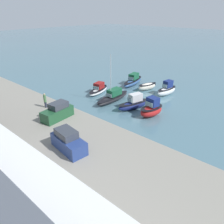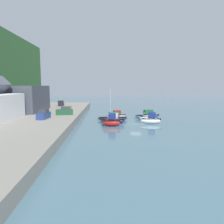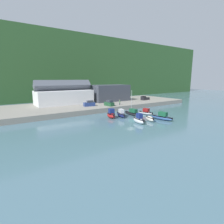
{
  "view_description": "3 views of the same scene",
  "coord_description": "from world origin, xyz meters",
  "px_view_note": "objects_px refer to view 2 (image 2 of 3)",
  "views": [
    {
      "loc": [
        -18.17,
        32.14,
        14.67
      ],
      "look_at": [
        -0.5,
        12.12,
        2.04
      ],
      "focal_mm": 35.0,
      "sensor_mm": 36.0,
      "label": 1
    },
    {
      "loc": [
        -51.51,
        7.28,
        9.21
      ],
      "look_at": [
        3.81,
        5.6,
        2.37
      ],
      "focal_mm": 35.0,
      "sensor_mm": 36.0,
      "label": 2
    },
    {
      "loc": [
        -32.12,
        -37.55,
        11.96
      ],
      "look_at": [
        -1.01,
        8.34,
        1.28
      ],
      "focal_mm": 28.0,
      "sensor_mm": 36.0,
      "label": 3
    }
  ],
  "objects_px": {
    "moored_boat_0": "(111,121)",
    "parked_car_0": "(44,115)",
    "moored_boat_4": "(151,120)",
    "person_on_quay": "(71,109)",
    "moored_boat_6": "(147,115)",
    "moored_boat_2": "(113,117)",
    "moored_boat_5": "(147,118)",
    "pickup_truck_0": "(61,104)",
    "moored_boat_3": "(116,115)",
    "parked_car_1": "(65,111)",
    "moored_boat_1": "(113,120)"
  },
  "relations": [
    {
      "from": "moored_boat_1",
      "to": "moored_boat_5",
      "type": "xyz_separation_m",
      "value": [
        3.45,
        -9.09,
        -0.18
      ]
    },
    {
      "from": "moored_boat_0",
      "to": "parked_car_1",
      "type": "xyz_separation_m",
      "value": [
        6.96,
        11.74,
        1.52
      ]
    },
    {
      "from": "moored_boat_0",
      "to": "person_on_quay",
      "type": "xyz_separation_m",
      "value": [
        11.25,
        10.78,
        1.7
      ]
    },
    {
      "from": "moored_boat_5",
      "to": "moored_boat_6",
      "type": "relative_size",
      "value": 0.6
    },
    {
      "from": "moored_boat_0",
      "to": "moored_boat_6",
      "type": "relative_size",
      "value": 0.61
    },
    {
      "from": "moored_boat_2",
      "to": "moored_boat_4",
      "type": "distance_m",
      "value": 10.51
    },
    {
      "from": "moored_boat_0",
      "to": "moored_boat_2",
      "type": "height_order",
      "value": "moored_boat_2"
    },
    {
      "from": "moored_boat_6",
      "to": "moored_boat_0",
      "type": "bearing_deg",
      "value": 127.8
    },
    {
      "from": "moored_boat_3",
      "to": "moored_boat_2",
      "type": "bearing_deg",
      "value": 153.75
    },
    {
      "from": "moored_boat_1",
      "to": "parked_car_1",
      "type": "bearing_deg",
      "value": 90.52
    },
    {
      "from": "pickup_truck_0",
      "to": "moored_boat_4",
      "type": "bearing_deg",
      "value": 126.13
    },
    {
      "from": "moored_boat_3",
      "to": "moored_boat_4",
      "type": "bearing_deg",
      "value": -155.33
    },
    {
      "from": "moored_boat_2",
      "to": "person_on_quay",
      "type": "distance_m",
      "value": 11.95
    },
    {
      "from": "moored_boat_4",
      "to": "person_on_quay",
      "type": "xyz_separation_m",
      "value": [
        8.62,
        20.31,
        1.77
      ]
    },
    {
      "from": "moored_boat_6",
      "to": "parked_car_0",
      "type": "bearing_deg",
      "value": 103.57
    },
    {
      "from": "parked_car_1",
      "to": "person_on_quay",
      "type": "height_order",
      "value": "parked_car_1"
    },
    {
      "from": "moored_boat_1",
      "to": "parked_car_0",
      "type": "bearing_deg",
      "value": 117.93
    },
    {
      "from": "moored_boat_0",
      "to": "person_on_quay",
      "type": "distance_m",
      "value": 15.68
    },
    {
      "from": "moored_boat_3",
      "to": "person_on_quay",
      "type": "distance_m",
      "value": 12.8
    },
    {
      "from": "parked_car_0",
      "to": "parked_car_1",
      "type": "xyz_separation_m",
      "value": [
        6.62,
        -3.49,
        0.0
      ]
    },
    {
      "from": "moored_boat_3",
      "to": "moored_boat_1",
      "type": "bearing_deg",
      "value": 159.26
    },
    {
      "from": "parked_car_0",
      "to": "pickup_truck_0",
      "type": "bearing_deg",
      "value": -78.84
    },
    {
      "from": "person_on_quay",
      "to": "parked_car_1",
      "type": "bearing_deg",
      "value": 167.45
    },
    {
      "from": "moored_boat_5",
      "to": "pickup_truck_0",
      "type": "relative_size",
      "value": 0.89
    },
    {
      "from": "moored_boat_5",
      "to": "pickup_truck_0",
      "type": "distance_m",
      "value": 36.48
    },
    {
      "from": "person_on_quay",
      "to": "moored_boat_2",
      "type": "bearing_deg",
      "value": -105.36
    },
    {
      "from": "moored_boat_0",
      "to": "moored_boat_1",
      "type": "height_order",
      "value": "moored_boat_0"
    },
    {
      "from": "moored_boat_3",
      "to": "pickup_truck_0",
      "type": "height_order",
      "value": "pickup_truck_0"
    },
    {
      "from": "moored_boat_3",
      "to": "person_on_quay",
      "type": "relative_size",
      "value": 2.77
    },
    {
      "from": "moored_boat_1",
      "to": "moored_boat_0",
      "type": "bearing_deg",
      "value": -169.62
    },
    {
      "from": "moored_boat_5",
      "to": "person_on_quay",
      "type": "bearing_deg",
      "value": 95.14
    },
    {
      "from": "moored_boat_1",
      "to": "moored_boat_5",
      "type": "height_order",
      "value": "moored_boat_1"
    },
    {
      "from": "moored_boat_5",
      "to": "parked_car_0",
      "type": "bearing_deg",
      "value": 122.14
    },
    {
      "from": "moored_boat_0",
      "to": "moored_boat_2",
      "type": "relative_size",
      "value": 0.54
    },
    {
      "from": "moored_boat_1",
      "to": "pickup_truck_0",
      "type": "bearing_deg",
      "value": 49.34
    },
    {
      "from": "moored_boat_3",
      "to": "parked_car_0",
      "type": "distance_m",
      "value": 21.19
    },
    {
      "from": "moored_boat_0",
      "to": "moored_boat_5",
      "type": "xyz_separation_m",
      "value": [
        6.93,
        -9.47,
        -0.35
      ]
    },
    {
      "from": "moored_boat_6",
      "to": "parked_car_0",
      "type": "xyz_separation_m",
      "value": [
        -10.69,
        25.53,
        1.75
      ]
    },
    {
      "from": "moored_boat_2",
      "to": "moored_boat_3",
      "type": "bearing_deg",
      "value": -15.38
    },
    {
      "from": "moored_boat_3",
      "to": "pickup_truck_0",
      "type": "bearing_deg",
      "value": 33.81
    },
    {
      "from": "moored_boat_6",
      "to": "person_on_quay",
      "type": "bearing_deg",
      "value": 80.24
    },
    {
      "from": "parked_car_1",
      "to": "parked_car_0",
      "type": "bearing_deg",
      "value": 147.09
    },
    {
      "from": "moored_boat_2",
      "to": "person_on_quay",
      "type": "xyz_separation_m",
      "value": [
        3.12,
        11.36,
        2.0
      ]
    },
    {
      "from": "moored_boat_3",
      "to": "moored_boat_4",
      "type": "distance_m",
      "value": 12.89
    },
    {
      "from": "moored_boat_2",
      "to": "parked_car_0",
      "type": "xyz_separation_m",
      "value": [
        -7.79,
        15.8,
        1.82
      ]
    },
    {
      "from": "moored_boat_0",
      "to": "moored_boat_2",
      "type": "distance_m",
      "value": 8.16
    },
    {
      "from": "moored_boat_2",
      "to": "moored_boat_3",
      "type": "xyz_separation_m",
      "value": [
        4.77,
        -1.17,
        -0.07
      ]
    },
    {
      "from": "moored_boat_1",
      "to": "parked_car_1",
      "type": "xyz_separation_m",
      "value": [
        3.48,
        12.11,
        1.68
      ]
    },
    {
      "from": "moored_boat_0",
      "to": "parked_car_0",
      "type": "height_order",
      "value": "parked_car_0"
    },
    {
      "from": "moored_boat_1",
      "to": "moored_boat_3",
      "type": "xyz_separation_m",
      "value": [
        9.42,
        -1.36,
        -0.21
      ]
    }
  ]
}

